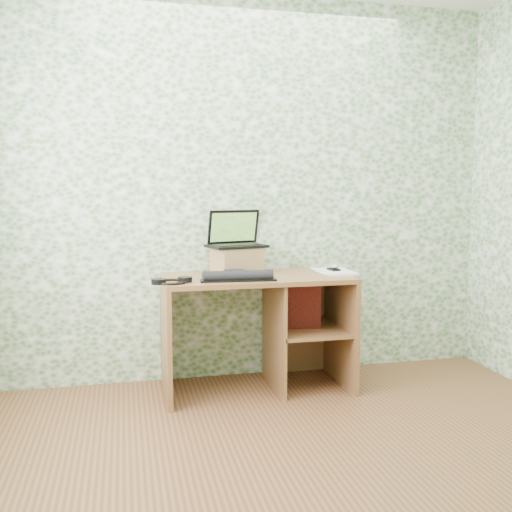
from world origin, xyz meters
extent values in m
plane|color=brown|center=(0.00, 0.00, 0.00)|extent=(3.50, 3.50, 0.00)
plane|color=white|center=(0.00, 1.75, 1.30)|extent=(3.50, 0.00, 3.50)
cube|color=brown|center=(0.00, 1.44, 0.73)|extent=(1.20, 0.60, 0.03)
cube|color=brown|center=(-0.58, 1.44, 0.36)|extent=(0.03, 0.60, 0.72)
cube|color=brown|center=(0.58, 1.44, 0.36)|extent=(0.03, 0.60, 0.72)
cube|color=brown|center=(0.12, 1.44, 0.36)|extent=(0.02, 0.56, 0.72)
cube|color=brown|center=(0.35, 1.44, 0.38)|extent=(0.46, 0.56, 0.02)
cube|color=brown|center=(0.36, 1.73, 0.36)|extent=(0.48, 0.02, 0.72)
cube|color=#A47E49|center=(-0.10, 1.58, 0.84)|extent=(0.34, 0.31, 0.17)
cube|color=black|center=(-0.10, 1.58, 0.93)|extent=(0.42, 0.33, 0.02)
cube|color=black|center=(-0.10, 1.58, 0.94)|extent=(0.34, 0.21, 0.00)
cube|color=black|center=(-0.10, 1.69, 1.05)|extent=(0.37, 0.15, 0.23)
cube|color=#345418|center=(-0.10, 1.68, 1.05)|extent=(0.33, 0.13, 0.19)
cube|color=black|center=(-0.16, 1.36, 0.77)|extent=(0.42, 0.18, 0.03)
cube|color=black|center=(-0.16, 1.36, 0.78)|extent=(0.14, 0.14, 0.05)
cylinder|color=black|center=(-0.16, 1.26, 0.78)|extent=(0.43, 0.10, 0.06)
cube|color=black|center=(-0.16, 1.25, 0.76)|extent=(0.47, 0.13, 0.01)
torus|color=black|center=(-0.56, 1.27, 0.76)|extent=(0.22, 0.22, 0.02)
cylinder|color=black|center=(-0.63, 1.25, 0.77)|extent=(0.09, 0.09, 0.03)
cylinder|color=black|center=(-0.48, 1.29, 0.77)|extent=(0.09, 0.09, 0.03)
cube|color=silver|center=(0.54, 1.45, 0.76)|extent=(0.23, 0.33, 0.02)
ellipsoid|color=#B1B1B3|center=(0.54, 1.47, 0.78)|extent=(0.08, 0.11, 0.04)
cylinder|color=black|center=(0.56, 1.49, 0.77)|extent=(0.09, 0.15, 0.01)
cube|color=maroon|center=(0.31, 1.44, 0.53)|extent=(0.25, 0.12, 0.29)
camera|label=1|loc=(-0.83, -2.10, 1.30)|focal=40.00mm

